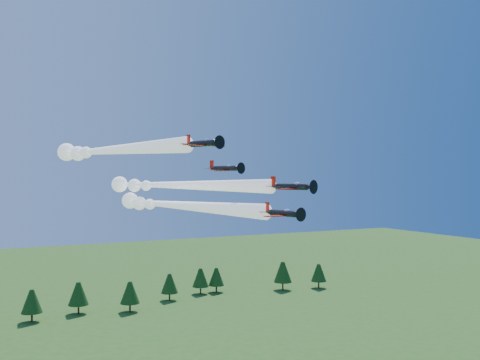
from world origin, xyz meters
name	(u,v)px	position (x,y,z in m)	size (l,w,h in m)	color
plane_lead	(175,205)	(-4.68, 24.17, 40.31)	(15.36, 56.98, 3.70)	black
plane_left	(107,150)	(-18.18, 23.66, 50.82)	(18.28, 48.30, 3.70)	black
plane_right	(175,185)	(-2.58, 29.66, 44.19)	(23.57, 53.25, 3.70)	black
plane_slot	(226,168)	(-1.58, 7.12, 47.33)	(7.00, 7.82, 2.48)	black
treeline	(100,291)	(-0.27, 110.53, 6.60)	(172.95, 21.55, 11.47)	#382314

